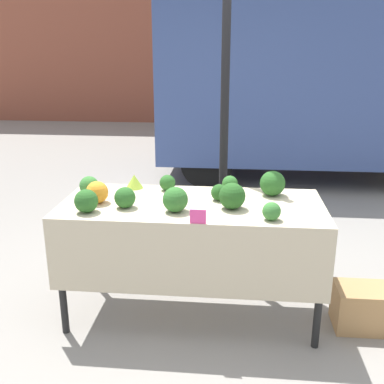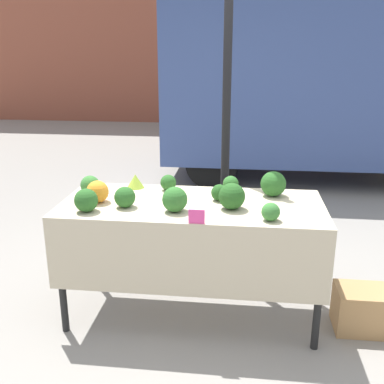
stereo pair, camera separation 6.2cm
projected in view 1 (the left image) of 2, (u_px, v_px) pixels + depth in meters
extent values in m
plane|color=gray|center=(192.00, 311.00, 3.44)|extent=(40.00, 40.00, 0.00)
cylinder|color=black|center=(224.00, 117.00, 3.68)|extent=(0.07, 0.07, 2.78)
cube|color=#384C84|center=(269.00, 75.00, 6.75)|extent=(3.19, 1.98, 2.44)
cylinder|color=black|center=(382.00, 144.00, 7.68)|extent=(0.74, 0.22, 0.74)
cylinder|color=black|center=(207.00, 162.00, 6.42)|extent=(0.74, 0.22, 0.74)
cylinder|color=black|center=(213.00, 141.00, 7.94)|extent=(0.74, 0.22, 0.74)
cube|color=beige|center=(192.00, 205.00, 3.18)|extent=(1.85, 0.81, 0.03)
cube|color=beige|center=(186.00, 263.00, 2.88)|extent=(1.85, 0.01, 0.49)
cylinder|color=black|center=(61.00, 278.00, 3.07)|extent=(0.05, 0.05, 0.85)
cylinder|color=black|center=(320.00, 291.00, 2.91)|extent=(0.05, 0.05, 0.85)
cylinder|color=black|center=(92.00, 238.00, 3.72)|extent=(0.05, 0.05, 0.85)
cylinder|color=black|center=(305.00, 246.00, 3.56)|extent=(0.05, 0.05, 0.85)
sphere|color=orange|center=(97.00, 192.00, 3.15)|extent=(0.16, 0.16, 0.16)
cone|color=#93B238|center=(134.00, 181.00, 3.50)|extent=(0.14, 0.14, 0.11)
sphere|color=#387533|center=(272.00, 211.00, 2.84)|extent=(0.12, 0.12, 0.12)
sphere|color=#285B23|center=(273.00, 183.00, 3.31)|extent=(0.19, 0.19, 0.19)
sphere|color=#23511E|center=(219.00, 192.00, 3.21)|extent=(0.12, 0.12, 0.12)
sphere|color=#285B23|center=(86.00, 201.00, 2.97)|extent=(0.16, 0.16, 0.16)
sphere|color=#2D6628|center=(175.00, 199.00, 2.98)|extent=(0.17, 0.17, 0.17)
sphere|color=#23511E|center=(232.00, 196.00, 3.03)|extent=(0.18, 0.18, 0.18)
sphere|color=#285B23|center=(125.00, 198.00, 3.06)|extent=(0.15, 0.15, 0.15)
sphere|color=#387533|center=(89.00, 186.00, 3.33)|extent=(0.14, 0.14, 0.14)
sphere|color=#285B23|center=(167.00, 183.00, 3.44)|extent=(0.12, 0.12, 0.12)
sphere|color=#2D6628|center=(230.00, 183.00, 3.42)|extent=(0.12, 0.12, 0.12)
cube|color=#EF4793|center=(198.00, 217.00, 2.78)|extent=(0.10, 0.01, 0.09)
cube|color=tan|center=(362.00, 307.00, 3.21)|extent=(0.39, 0.30, 0.31)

